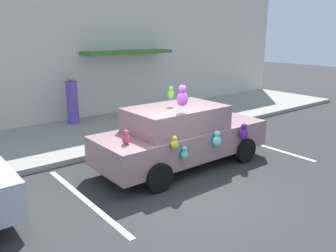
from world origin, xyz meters
The scene contains 8 objects.
ground_plane centered at (0.00, 0.00, 0.00)m, with size 60.00×60.00×0.00m, color #2D2D30.
sidewalk centered at (0.00, 5.00, 0.07)m, with size 24.00×4.00×0.15m, color gray.
storefront_building centered at (0.03, 7.14, 3.19)m, with size 24.00×1.25×6.40m.
parking_stripe_front centered at (3.85, 1.00, 0.00)m, with size 0.12×3.60×0.01m, color silver.
parking_stripe_rear centered at (-1.84, 1.00, 0.00)m, with size 0.12×3.60×0.01m, color silver.
plush_covered_car centered at (0.91, 1.20, 0.80)m, with size 4.52×2.00×2.16m.
teddy_bear_on_sidewalk centered at (1.31, 3.78, 0.52)m, with size 0.42×0.35×0.80m.
pedestrian_near_shopfront centered at (0.30, 6.38, 0.94)m, with size 0.39×0.39×1.72m.
Camera 1 is at (-4.48, -5.05, 3.27)m, focal length 36.92 mm.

